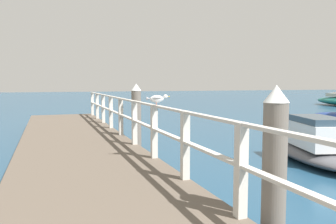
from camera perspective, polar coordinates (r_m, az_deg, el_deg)
pier_deck at (r=8.45m, az=-14.62°, el=-7.39°), size 2.86×18.12×0.47m
pier_railing at (r=8.53m, az=-5.69°, el=-0.94°), size 0.12×16.64×1.10m
dock_piling_near at (r=4.13m, az=17.50°, el=-9.43°), size 0.29×0.29×1.99m
dock_piling_far at (r=9.87m, az=-5.36°, el=-0.95°), size 0.29×0.29×1.99m
seagull_foreground at (r=6.73m, az=-1.83°, el=2.30°), size 0.48×0.21×0.21m
boat_4 at (r=9.67m, az=22.97°, el=-5.16°), size 2.65×4.57×1.16m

